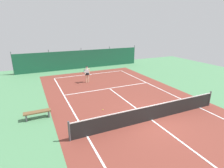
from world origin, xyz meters
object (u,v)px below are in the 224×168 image
Objects in this scene: tennis_net at (152,113)px; tennis_ball_near_player at (103,110)px; tennis_ball_midcourt at (172,102)px; tennis_ball_by_sideline at (82,74)px; courtside_bench at (37,113)px; tennis_player at (87,73)px; parked_car at (100,57)px.

tennis_ball_near_player is at bearing 131.33° from tennis_net.
tennis_ball_midcourt and tennis_ball_by_sideline have the same top height.
tennis_player is at bearing 49.49° from courtside_bench.
courtside_bench reaches higher than tennis_ball_near_player.
tennis_player is 1.03× the size of courtside_bench.
tennis_net is at bearing -48.67° from tennis_ball_near_player.
tennis_player is 24.85× the size of tennis_ball_midcourt.
courtside_bench is at bearing 153.55° from tennis_net.
tennis_ball_midcourt is at bearing -9.66° from courtside_bench.
tennis_net reaches higher than tennis_ball_midcourt.
courtside_bench is (-5.06, -5.92, -0.59)m from tennis_player.
courtside_bench is (-9.84, -14.63, -0.46)m from parked_car.
tennis_player is 9.93m from parked_car.
tennis_player is (-1.25, 9.06, 0.45)m from tennis_net.
courtside_bench reaches higher than tennis_ball_midcourt.
tennis_ball_by_sideline is (-0.92, 12.40, -0.48)m from tennis_net.
tennis_net is at bearing -26.45° from courtside_bench.
tennis_net is at bearing -85.77° from tennis_ball_by_sideline.
parked_car is (4.45, 5.36, 0.81)m from tennis_ball_by_sideline.
tennis_player is 3.48m from tennis_ball_by_sideline.
tennis_ball_near_player and tennis_ball_midcourt have the same top height.
tennis_ball_midcourt is 16.25m from parked_car.
tennis_ball_near_player is (-0.96, -6.55, -0.93)m from tennis_player.
tennis_ball_near_player is 16.31m from parked_car.
tennis_ball_by_sideline is at bearing 94.23° from tennis_net.
parked_car is (3.53, 17.77, 0.33)m from tennis_net.
tennis_ball_near_player is 0.04× the size of courtside_bench.
courtside_bench is at bearing 170.34° from tennis_ball_midcourt.
tennis_ball_near_player and tennis_ball_by_sideline have the same top height.
tennis_ball_by_sideline is at bearing 59.80° from courtside_bench.
parked_car is at bearing 50.32° from tennis_ball_by_sideline.
tennis_ball_midcourt is (5.26, -0.97, 0.00)m from tennis_ball_near_player.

